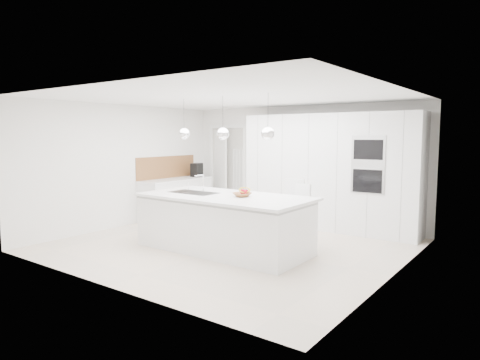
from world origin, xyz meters
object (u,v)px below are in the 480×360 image
Objects in this scene: espresso_machine at (197,170)px; bar_stool_right at (299,216)px; island_base at (223,224)px; bar_stool_left at (290,212)px; fruit_bowl at (242,195)px.

bar_stool_right is (3.44, -1.28, -0.53)m from espresso_machine.
bar_stool_right is at bearing 45.03° from island_base.
bar_stool_left is at bearing 173.22° from bar_stool_right.
island_base is 10.13× the size of fruit_bowl.
espresso_machine is at bearing 176.45° from bar_stool_right.
espresso_machine is 0.29× the size of bar_stool_left.
bar_stool_left is 0.24m from bar_stool_right.
bar_stool_right is at bearing -31.86° from bar_stool_left.
espresso_machine reaches higher than bar_stool_right.
island_base is 1.28m from bar_stool_right.
espresso_machine is at bearing 139.23° from island_base.
island_base is 1.22m from bar_stool_left.
island_base is 8.80× the size of espresso_machine.
island_base is at bearing -53.09° from espresso_machine.
bar_stool_right is at bearing 54.33° from fruit_bowl.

